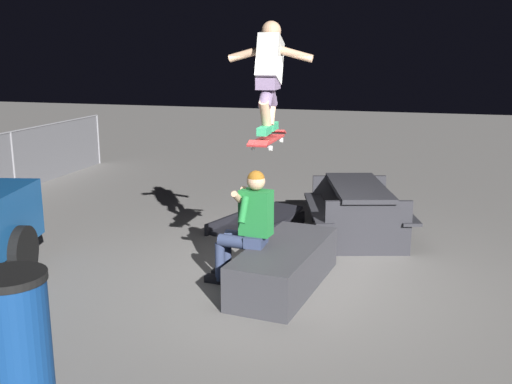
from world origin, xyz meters
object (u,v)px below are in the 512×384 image
at_px(kicker_ramp, 256,225).
at_px(trash_bin, 15,333).
at_px(picnic_table_back, 358,203).
at_px(skateboard, 268,139).
at_px(ledge_box_main, 285,266).
at_px(person_sitting_on_ledge, 247,222).
at_px(skater_airborne, 269,72).

bearing_deg(kicker_ramp, trash_bin, 172.85).
distance_m(kicker_ramp, picnic_table_back, 1.53).
bearing_deg(trash_bin, picnic_table_back, -23.83).
bearing_deg(skateboard, trash_bin, 151.96).
height_order(ledge_box_main, person_sitting_on_ledge, person_sitting_on_ledge).
height_order(skateboard, kicker_ramp, skateboard).
xyz_separation_m(person_sitting_on_ledge, kicker_ramp, (2.09, 0.49, -0.67)).
bearing_deg(picnic_table_back, ledge_box_main, 164.57).
xyz_separation_m(person_sitting_on_ledge, skateboard, (-0.07, -0.25, 0.93)).
distance_m(skateboard, trash_bin, 3.04).
bearing_deg(skateboard, picnic_table_back, -18.63).
distance_m(ledge_box_main, picnic_table_back, 2.13).
xyz_separation_m(skater_airborne, kicker_ramp, (2.10, 0.73, -2.29)).
distance_m(skateboard, picnic_table_back, 2.56).
xyz_separation_m(skateboard, trash_bin, (-2.47, 1.32, -1.18)).
xyz_separation_m(person_sitting_on_ledge, skater_airborne, (-0.01, -0.25, 1.62)).
relative_size(skateboard, skater_airborne, 0.92).
relative_size(picnic_table_back, trash_bin, 2.10).
height_order(skater_airborne, trash_bin, skater_airborne).
distance_m(person_sitting_on_ledge, kicker_ramp, 2.25).
relative_size(person_sitting_on_ledge, trash_bin, 1.37).
bearing_deg(trash_bin, skater_airborne, -27.47).
bearing_deg(kicker_ramp, skateboard, -161.16).
xyz_separation_m(kicker_ramp, picnic_table_back, (0.00, -1.46, 0.44)).
bearing_deg(trash_bin, person_sitting_on_ledge, -22.81).
xyz_separation_m(skateboard, picnic_table_back, (2.16, -0.73, -1.16)).
relative_size(ledge_box_main, kicker_ramp, 1.21).
bearing_deg(skateboard, kicker_ramp, 18.84).
height_order(person_sitting_on_ledge, kicker_ramp, person_sitting_on_ledge).
bearing_deg(ledge_box_main, trash_bin, 150.25).
height_order(skater_airborne, picnic_table_back, skater_airborne).
distance_m(kicker_ramp, trash_bin, 4.69).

